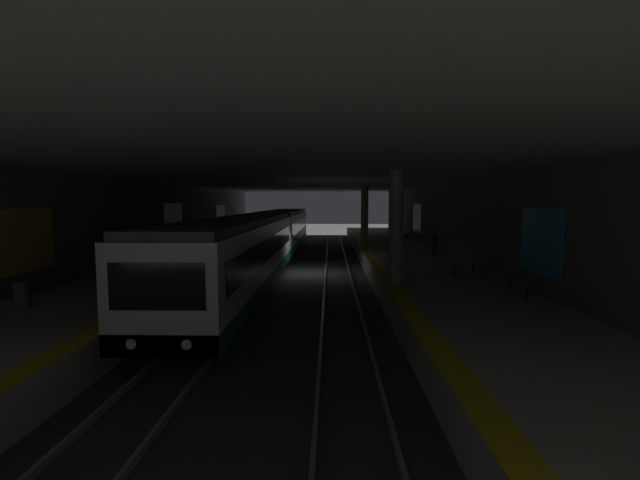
{
  "coord_description": "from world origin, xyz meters",
  "views": [
    {
      "loc": [
        -26.19,
        -1.76,
        4.34
      ],
      "look_at": [
        8.95,
        -0.92,
        1.27
      ],
      "focal_mm": 24.51,
      "sensor_mm": 36.0,
      "label": 1
    }
  ],
  "objects_px": {
    "metro_train": "(269,238)",
    "bench_left_near": "(521,280)",
    "bench_left_far": "(407,233)",
    "bench_left_mid": "(480,263)",
    "person_waiting_near": "(390,231)",
    "person_standing_far": "(397,228)",
    "person_walking_mid": "(434,242)",
    "backpack_on_floor": "(454,271)",
    "pillar_near": "(396,228)",
    "bench_right_mid": "(216,233)",
    "suitcase_rolling": "(397,246)",
    "pillar_far": "(365,215)",
    "bench_right_near": "(57,276)",
    "trash_bin": "(21,295)"
  },
  "relations": [
    {
      "from": "metro_train",
      "to": "bench_left_near",
      "type": "distance_m",
      "value": 16.48
    },
    {
      "from": "metro_train",
      "to": "bench_left_far",
      "type": "distance_m",
      "value": 15.23
    },
    {
      "from": "metro_train",
      "to": "bench_left_mid",
      "type": "xyz_separation_m",
      "value": [
        -8.17,
        -10.73,
        -0.45
      ]
    },
    {
      "from": "bench_left_mid",
      "to": "person_waiting_near",
      "type": "relative_size",
      "value": 1.01
    },
    {
      "from": "person_standing_far",
      "to": "person_waiting_near",
      "type": "bearing_deg",
      "value": 163.83
    },
    {
      "from": "person_walking_mid",
      "to": "backpack_on_floor",
      "type": "height_order",
      "value": "person_walking_mid"
    },
    {
      "from": "pillar_near",
      "to": "bench_left_far",
      "type": "xyz_separation_m",
      "value": [
        21.38,
        -4.18,
        -1.75
      ]
    },
    {
      "from": "bench_right_mid",
      "to": "backpack_on_floor",
      "type": "bearing_deg",
      "value": -140.53
    },
    {
      "from": "person_waiting_near",
      "to": "backpack_on_floor",
      "type": "height_order",
      "value": "person_waiting_near"
    },
    {
      "from": "backpack_on_floor",
      "to": "bench_right_mid",
      "type": "bearing_deg",
      "value": 39.47
    },
    {
      "from": "suitcase_rolling",
      "to": "pillar_near",
      "type": "bearing_deg",
      "value": 171.11
    },
    {
      "from": "person_standing_far",
      "to": "suitcase_rolling",
      "type": "distance_m",
      "value": 10.34
    },
    {
      "from": "pillar_near",
      "to": "metro_train",
      "type": "xyz_separation_m",
      "value": [
        10.59,
        6.55,
        -1.3
      ]
    },
    {
      "from": "pillar_near",
      "to": "pillar_far",
      "type": "relative_size",
      "value": 1.0
    },
    {
      "from": "bench_right_mid",
      "to": "person_walking_mid",
      "type": "relative_size",
      "value": 1.1
    },
    {
      "from": "bench_left_near",
      "to": "person_waiting_near",
      "type": "relative_size",
      "value": 1.01
    },
    {
      "from": "metro_train",
      "to": "suitcase_rolling",
      "type": "distance_m",
      "value": 8.65
    },
    {
      "from": "bench_right_near",
      "to": "bench_right_mid",
      "type": "distance_m",
      "value": 22.81
    },
    {
      "from": "person_standing_far",
      "to": "trash_bin",
      "type": "distance_m",
      "value": 30.97
    },
    {
      "from": "bench_left_far",
      "to": "bench_right_near",
      "type": "bearing_deg",
      "value": 143.11
    },
    {
      "from": "metro_train",
      "to": "person_walking_mid",
      "type": "xyz_separation_m",
      "value": [
        -0.9,
        -10.4,
        -0.14
      ]
    },
    {
      "from": "bench_right_near",
      "to": "backpack_on_floor",
      "type": "xyz_separation_m",
      "value": [
        3.54,
        -15.87,
        -0.32
      ]
    },
    {
      "from": "bench_left_mid",
      "to": "bench_left_near",
      "type": "bearing_deg",
      "value": 180.0
    },
    {
      "from": "trash_bin",
      "to": "metro_train",
      "type": "bearing_deg",
      "value": -20.62
    },
    {
      "from": "person_walking_mid",
      "to": "suitcase_rolling",
      "type": "height_order",
      "value": "person_walking_mid"
    },
    {
      "from": "bench_right_near",
      "to": "person_waiting_near",
      "type": "distance_m",
      "value": 24.95
    },
    {
      "from": "bench_left_far",
      "to": "backpack_on_floor",
      "type": "xyz_separation_m",
      "value": [
        -19.21,
        1.2,
        -0.32
      ]
    },
    {
      "from": "person_waiting_near",
      "to": "suitcase_rolling",
      "type": "distance_m",
      "value": 6.23
    },
    {
      "from": "suitcase_rolling",
      "to": "person_walking_mid",
      "type": "bearing_deg",
      "value": -142.86
    },
    {
      "from": "person_standing_far",
      "to": "backpack_on_floor",
      "type": "relative_size",
      "value": 4.34
    },
    {
      "from": "trash_bin",
      "to": "bench_right_mid",
      "type": "bearing_deg",
      "value": 1.64
    },
    {
      "from": "person_waiting_near",
      "to": "trash_bin",
      "type": "relative_size",
      "value": 1.98
    },
    {
      "from": "person_standing_far",
      "to": "bench_left_near",
      "type": "bearing_deg",
      "value": -178.3
    },
    {
      "from": "person_walking_mid",
      "to": "backpack_on_floor",
      "type": "relative_size",
      "value": 3.86
    },
    {
      "from": "bench_left_near",
      "to": "person_waiting_near",
      "type": "height_order",
      "value": "person_waiting_near"
    },
    {
      "from": "person_standing_far",
      "to": "bench_right_mid",
      "type": "bearing_deg",
      "value": 93.53
    },
    {
      "from": "bench_left_mid",
      "to": "trash_bin",
      "type": "distance_m",
      "value": 17.66
    },
    {
      "from": "pillar_near",
      "to": "metro_train",
      "type": "bearing_deg",
      "value": 31.74
    },
    {
      "from": "bench_right_mid",
      "to": "trash_bin",
      "type": "relative_size",
      "value": 2.0
    },
    {
      "from": "person_standing_far",
      "to": "backpack_on_floor",
      "type": "bearing_deg",
      "value": 178.65
    },
    {
      "from": "backpack_on_floor",
      "to": "person_waiting_near",
      "type": "bearing_deg",
      "value": 2.42
    },
    {
      "from": "bench_left_near",
      "to": "bench_left_far",
      "type": "relative_size",
      "value": 1.0
    },
    {
      "from": "metro_train",
      "to": "person_waiting_near",
      "type": "distance_m",
      "value": 11.83
    },
    {
      "from": "pillar_near",
      "to": "trash_bin",
      "type": "distance_m",
      "value": 13.02
    },
    {
      "from": "person_walking_mid",
      "to": "trash_bin",
      "type": "height_order",
      "value": "person_walking_mid"
    },
    {
      "from": "trash_bin",
      "to": "bench_left_near",
      "type": "bearing_deg",
      "value": -81.68
    },
    {
      "from": "pillar_near",
      "to": "person_waiting_near",
      "type": "distance_m",
      "value": 18.63
    },
    {
      "from": "bench_left_far",
      "to": "trash_bin",
      "type": "relative_size",
      "value": 2.0
    },
    {
      "from": "pillar_near",
      "to": "suitcase_rolling",
      "type": "bearing_deg",
      "value": -8.89
    },
    {
      "from": "pillar_far",
      "to": "metro_train",
      "type": "xyz_separation_m",
      "value": [
        -5.19,
        6.55,
        -1.3
      ]
    }
  ]
}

